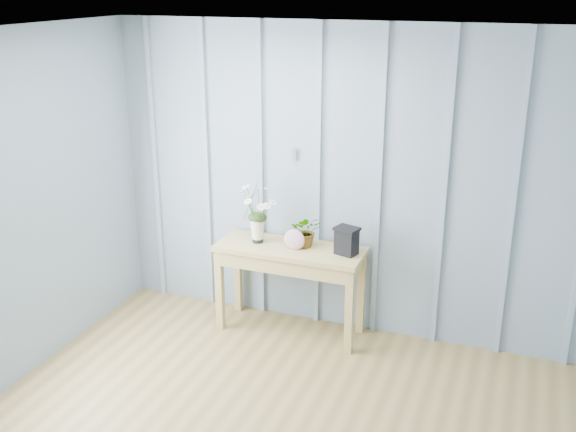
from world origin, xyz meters
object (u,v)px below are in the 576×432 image
at_px(daisy_vase, 257,202).
at_px(felt_disc_vessel, 294,240).
at_px(sideboard, 290,260).
at_px(carved_box, 347,241).

relative_size(daisy_vase, felt_disc_vessel, 3.25).
height_order(sideboard, carved_box, carved_box).
distance_m(sideboard, daisy_vase, 0.54).
height_order(felt_disc_vessel, carved_box, carved_box).
xyz_separation_m(sideboard, felt_disc_vessel, (0.05, -0.04, 0.20)).
bearing_deg(daisy_vase, sideboard, -1.17).
bearing_deg(felt_disc_vessel, carved_box, 6.91).
distance_m(sideboard, carved_box, 0.52).
height_order(daisy_vase, carved_box, daisy_vase).
height_order(sideboard, daisy_vase, daisy_vase).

